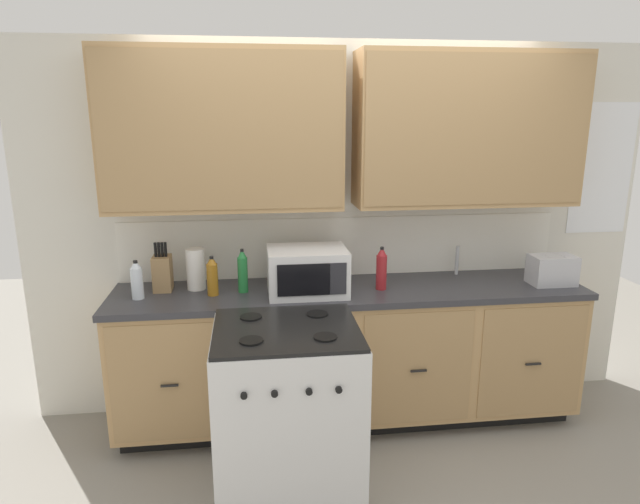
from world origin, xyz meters
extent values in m
plane|color=gray|center=(0.00, 0.00, 0.00)|extent=(8.00, 8.00, 0.00)
cube|color=silver|center=(0.00, 0.62, 1.23)|extent=(4.15, 0.05, 2.46)
cube|color=white|center=(0.00, 0.60, 1.13)|extent=(2.95, 0.01, 0.40)
cube|color=tan|center=(-0.76, 0.43, 1.91)|extent=(1.43, 0.34, 0.95)
cube|color=#A58052|center=(-0.76, 0.26, 1.91)|extent=(1.40, 0.01, 0.89)
cube|color=tan|center=(0.76, 0.43, 1.91)|extent=(1.43, 0.34, 0.95)
cube|color=#A58052|center=(0.76, 0.26, 1.91)|extent=(1.40, 0.01, 0.89)
cube|color=white|center=(1.83, 0.60, 1.63)|extent=(0.44, 0.01, 0.90)
cube|color=black|center=(0.00, 0.33, 0.05)|extent=(2.89, 0.48, 0.10)
cube|color=tan|center=(0.00, 0.30, 0.50)|extent=(2.95, 0.60, 0.79)
cube|color=#A88354|center=(-1.11, 0.00, 0.50)|extent=(0.68, 0.01, 0.73)
cube|color=black|center=(-1.11, -0.02, 0.49)|extent=(0.10, 0.01, 0.01)
cube|color=#A88354|center=(-0.37, 0.00, 0.50)|extent=(0.68, 0.01, 0.73)
cube|color=black|center=(-0.37, -0.02, 0.49)|extent=(0.10, 0.01, 0.01)
cube|color=#A88354|center=(0.37, 0.00, 0.50)|extent=(0.68, 0.01, 0.73)
cube|color=black|center=(0.37, -0.02, 0.49)|extent=(0.10, 0.01, 0.01)
cube|color=#A88354|center=(1.11, 0.00, 0.50)|extent=(0.68, 0.01, 0.73)
cube|color=black|center=(1.11, -0.02, 0.49)|extent=(0.10, 0.01, 0.01)
cube|color=#333338|center=(0.00, 0.30, 0.91)|extent=(2.98, 0.63, 0.04)
cube|color=#A8AAAF|center=(0.78, 0.33, 0.92)|extent=(0.56, 0.38, 0.02)
cube|color=white|center=(-0.45, -0.33, 0.46)|extent=(0.76, 0.66, 0.92)
cube|color=black|center=(-0.45, -0.33, 0.93)|extent=(0.74, 0.65, 0.02)
cylinder|color=black|center=(-0.63, -0.49, 0.94)|extent=(0.12, 0.12, 0.01)
cylinder|color=black|center=(-0.27, -0.49, 0.94)|extent=(0.12, 0.12, 0.01)
cylinder|color=black|center=(-0.63, -0.17, 0.94)|extent=(0.12, 0.12, 0.01)
cylinder|color=black|center=(-0.27, -0.17, 0.94)|extent=(0.12, 0.12, 0.01)
cylinder|color=black|center=(-0.67, -0.67, 0.75)|extent=(0.03, 0.02, 0.03)
cylinder|color=black|center=(-0.53, -0.67, 0.75)|extent=(0.03, 0.02, 0.03)
cylinder|color=black|center=(-0.37, -0.67, 0.75)|extent=(0.03, 0.02, 0.03)
cylinder|color=black|center=(-0.23, -0.67, 0.75)|extent=(0.03, 0.02, 0.03)
cube|color=white|center=(-0.28, 0.24, 1.07)|extent=(0.48, 0.36, 0.28)
cube|color=black|center=(-0.32, 0.06, 1.07)|extent=(0.31, 0.01, 0.19)
cube|color=#28282D|center=(-0.12, 0.06, 1.07)|extent=(0.10, 0.01, 0.19)
cube|color=#B7B7BC|center=(1.31, 0.22, 1.03)|extent=(0.28, 0.18, 0.19)
cube|color=black|center=(1.26, 0.22, 1.12)|extent=(0.02, 0.13, 0.01)
cube|color=black|center=(1.36, 0.22, 1.12)|extent=(0.02, 0.13, 0.01)
cube|color=#9C794E|center=(-1.17, 0.40, 1.04)|extent=(0.11, 0.14, 0.22)
cylinder|color=black|center=(-1.20, 0.39, 1.20)|extent=(0.02, 0.02, 0.09)
cylinder|color=black|center=(-1.18, 0.39, 1.20)|extent=(0.02, 0.02, 0.09)
cylinder|color=black|center=(-1.16, 0.39, 1.20)|extent=(0.02, 0.02, 0.09)
cylinder|color=black|center=(-1.14, 0.39, 1.20)|extent=(0.02, 0.02, 0.09)
cylinder|color=#B2B5BA|center=(0.78, 0.51, 1.03)|extent=(0.02, 0.02, 0.20)
cylinder|color=white|center=(-0.97, 0.41, 1.06)|extent=(0.12, 0.12, 0.26)
cylinder|color=#237A38|center=(-0.67, 0.31, 1.04)|extent=(0.06, 0.06, 0.22)
cone|color=#237A38|center=(-0.67, 0.31, 1.18)|extent=(0.06, 0.06, 0.05)
cylinder|color=black|center=(-0.67, 0.31, 1.20)|extent=(0.02, 0.02, 0.02)
cylinder|color=#9E6619|center=(-0.86, 0.27, 1.03)|extent=(0.07, 0.07, 0.20)
cone|color=#9E6619|center=(-0.86, 0.27, 1.15)|extent=(0.06, 0.06, 0.05)
cylinder|color=black|center=(-0.86, 0.27, 1.17)|extent=(0.02, 0.02, 0.02)
cylinder|color=silver|center=(-1.30, 0.26, 1.03)|extent=(0.07, 0.07, 0.19)
cone|color=silver|center=(-1.30, 0.26, 1.14)|extent=(0.06, 0.06, 0.05)
cylinder|color=black|center=(-1.30, 0.26, 1.16)|extent=(0.03, 0.03, 0.02)
cylinder|color=maroon|center=(0.19, 0.26, 1.04)|extent=(0.07, 0.07, 0.22)
cone|color=maroon|center=(0.19, 0.26, 1.18)|extent=(0.06, 0.06, 0.05)
cylinder|color=black|center=(0.19, 0.26, 1.20)|extent=(0.02, 0.02, 0.02)
camera|label=1|loc=(-0.61, -2.97, 2.01)|focal=30.78mm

